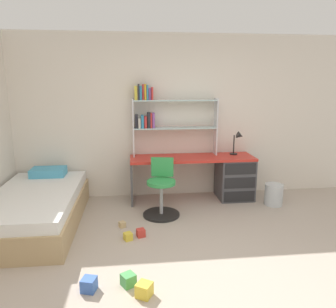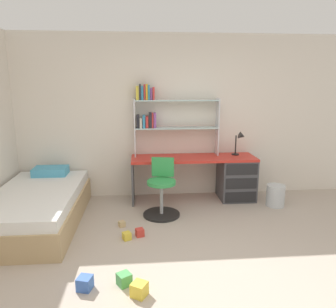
{
  "view_description": "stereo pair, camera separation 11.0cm",
  "coord_description": "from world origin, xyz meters",
  "px_view_note": "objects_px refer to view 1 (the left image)",
  "views": [
    {
      "loc": [
        -0.66,
        -2.59,
        1.84
      ],
      "look_at": [
        -0.2,
        1.51,
        0.92
      ],
      "focal_mm": 33.94,
      "sensor_mm": 36.0,
      "label": 1
    },
    {
      "loc": [
        -0.55,
        -2.6,
        1.84
      ],
      "look_at": [
        -0.2,
        1.51,
        0.92
      ],
      "focal_mm": 33.94,
      "sensor_mm": 36.0,
      "label": 2
    }
  ],
  "objects_px": {
    "bookshelf_hutch": "(161,114)",
    "swivel_chair": "(161,193)",
    "desk_lamp": "(238,139)",
    "toy_block_yellow_0": "(128,236)",
    "waste_bin": "(274,194)",
    "toy_block_blue_3": "(89,284)",
    "toy_block_green_2": "(128,280)",
    "toy_block_natural_4": "(122,224)",
    "toy_block_red_1": "(141,233)",
    "desk": "(223,175)",
    "bed_platform": "(36,208)",
    "toy_block_yellow_5": "(144,290)"
  },
  "relations": [
    {
      "from": "bookshelf_hutch",
      "to": "swivel_chair",
      "type": "distance_m",
      "value": 1.27
    },
    {
      "from": "desk_lamp",
      "to": "toy_block_yellow_0",
      "type": "bearing_deg",
      "value": -142.93
    },
    {
      "from": "waste_bin",
      "to": "toy_block_blue_3",
      "type": "distance_m",
      "value": 3.15
    },
    {
      "from": "toy_block_yellow_0",
      "to": "toy_block_green_2",
      "type": "bearing_deg",
      "value": -89.12
    },
    {
      "from": "desk_lamp",
      "to": "toy_block_yellow_0",
      "type": "xyz_separation_m",
      "value": [
        -1.77,
        -1.34,
        -0.91
      ]
    },
    {
      "from": "swivel_chair",
      "to": "toy_block_natural_4",
      "type": "height_order",
      "value": "swivel_chair"
    },
    {
      "from": "toy_block_red_1",
      "to": "swivel_chair",
      "type": "bearing_deg",
      "value": 63.78
    },
    {
      "from": "toy_block_red_1",
      "to": "toy_block_blue_3",
      "type": "xyz_separation_m",
      "value": [
        -0.49,
        -0.99,
        0.01
      ]
    },
    {
      "from": "toy_block_red_1",
      "to": "toy_block_natural_4",
      "type": "height_order",
      "value": "toy_block_red_1"
    },
    {
      "from": "desk",
      "to": "toy_block_blue_3",
      "type": "distance_m",
      "value": 2.9
    },
    {
      "from": "toy_block_blue_3",
      "to": "toy_block_red_1",
      "type": "bearing_deg",
      "value": 63.55
    },
    {
      "from": "bed_platform",
      "to": "waste_bin",
      "type": "bearing_deg",
      "value": 5.71
    },
    {
      "from": "bed_platform",
      "to": "toy_block_yellow_0",
      "type": "relative_size",
      "value": 22.05
    },
    {
      "from": "bookshelf_hutch",
      "to": "toy_block_yellow_5",
      "type": "relative_size",
      "value": 10.6
    },
    {
      "from": "toy_block_blue_3",
      "to": "toy_block_green_2",
      "type": "bearing_deg",
      "value": 5.73
    },
    {
      "from": "desk_lamp",
      "to": "toy_block_natural_4",
      "type": "bearing_deg",
      "value": -152.06
    },
    {
      "from": "bookshelf_hutch",
      "to": "waste_bin",
      "type": "bearing_deg",
      "value": -17.41
    },
    {
      "from": "bookshelf_hutch",
      "to": "toy_block_red_1",
      "type": "bearing_deg",
      "value": -105.74
    },
    {
      "from": "desk_lamp",
      "to": "waste_bin",
      "type": "distance_m",
      "value": 1.02
    },
    {
      "from": "toy_block_natural_4",
      "to": "desk_lamp",
      "type": "bearing_deg",
      "value": 27.94
    },
    {
      "from": "swivel_chair",
      "to": "toy_block_red_1",
      "type": "xyz_separation_m",
      "value": [
        -0.31,
        -0.63,
        -0.27
      ]
    },
    {
      "from": "desk",
      "to": "toy_block_green_2",
      "type": "xyz_separation_m",
      "value": [
        -1.51,
        -2.16,
        -0.34
      ]
    },
    {
      "from": "toy_block_natural_4",
      "to": "toy_block_blue_3",
      "type": "bearing_deg",
      "value": -101.51
    },
    {
      "from": "swivel_chair",
      "to": "toy_block_blue_3",
      "type": "relative_size",
      "value": 6.5
    },
    {
      "from": "bookshelf_hutch",
      "to": "toy_block_yellow_5",
      "type": "distance_m",
      "value": 2.83
    },
    {
      "from": "swivel_chair",
      "to": "toy_block_green_2",
      "type": "distance_m",
      "value": 1.68
    },
    {
      "from": "bed_platform",
      "to": "toy_block_blue_3",
      "type": "xyz_separation_m",
      "value": [
        0.87,
        -1.48,
        -0.17
      ]
    },
    {
      "from": "toy_block_green_2",
      "to": "toy_block_yellow_5",
      "type": "xyz_separation_m",
      "value": [
        0.14,
        -0.17,
        0.01
      ]
    },
    {
      "from": "toy_block_yellow_5",
      "to": "toy_block_yellow_0",
      "type": "bearing_deg",
      "value": 98.37
    },
    {
      "from": "toy_block_blue_3",
      "to": "waste_bin",
      "type": "bearing_deg",
      "value": 35.39
    },
    {
      "from": "toy_block_blue_3",
      "to": "desk",
      "type": "bearing_deg",
      "value": 49.64
    },
    {
      "from": "toy_block_yellow_5",
      "to": "desk_lamp",
      "type": "bearing_deg",
      "value": 55.95
    },
    {
      "from": "bed_platform",
      "to": "toy_block_green_2",
      "type": "relative_size",
      "value": 17.35
    },
    {
      "from": "desk",
      "to": "toy_block_yellow_0",
      "type": "height_order",
      "value": "desk"
    },
    {
      "from": "toy_block_yellow_0",
      "to": "toy_block_yellow_5",
      "type": "distance_m",
      "value": 1.06
    },
    {
      "from": "waste_bin",
      "to": "toy_block_blue_3",
      "type": "bearing_deg",
      "value": -144.61
    },
    {
      "from": "toy_block_red_1",
      "to": "toy_block_blue_3",
      "type": "bearing_deg",
      "value": -116.45
    },
    {
      "from": "desk_lamp",
      "to": "toy_block_green_2",
      "type": "bearing_deg",
      "value": -128.31
    },
    {
      "from": "bed_platform",
      "to": "toy_block_red_1",
      "type": "xyz_separation_m",
      "value": [
        1.36,
        -0.48,
        -0.18
      ]
    },
    {
      "from": "waste_bin",
      "to": "toy_block_yellow_0",
      "type": "xyz_separation_m",
      "value": [
        -2.22,
        -0.9,
        -0.12
      ]
    },
    {
      "from": "desk",
      "to": "desk_lamp",
      "type": "height_order",
      "value": "desk_lamp"
    },
    {
      "from": "bed_platform",
      "to": "toy_block_yellow_0",
      "type": "bearing_deg",
      "value": -24.79
    },
    {
      "from": "toy_block_red_1",
      "to": "toy_block_yellow_5",
      "type": "height_order",
      "value": "toy_block_yellow_5"
    },
    {
      "from": "desk",
      "to": "toy_block_natural_4",
      "type": "distance_m",
      "value": 1.88
    },
    {
      "from": "bed_platform",
      "to": "bookshelf_hutch",
      "type": "bearing_deg",
      "value": 26.58
    },
    {
      "from": "bookshelf_hutch",
      "to": "waste_bin",
      "type": "relative_size",
      "value": 4.07
    },
    {
      "from": "toy_block_blue_3",
      "to": "toy_block_yellow_5",
      "type": "bearing_deg",
      "value": -14.94
    },
    {
      "from": "toy_block_red_1",
      "to": "waste_bin",
      "type": "bearing_deg",
      "value": 21.78
    },
    {
      "from": "toy_block_yellow_0",
      "to": "toy_block_natural_4",
      "type": "height_order",
      "value": "toy_block_yellow_0"
    },
    {
      "from": "toy_block_yellow_0",
      "to": "toy_block_yellow_5",
      "type": "relative_size",
      "value": 0.72
    }
  ]
}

